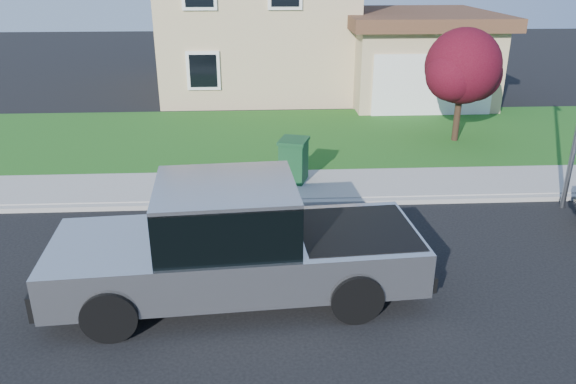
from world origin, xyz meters
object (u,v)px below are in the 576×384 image
at_px(trash_bin, 294,160).
at_px(woman, 205,211).
at_px(pickup_truck, 236,245).
at_px(ornamental_tree, 464,70).

bearing_deg(trash_bin, woman, -103.16).
height_order(pickup_truck, ornamental_tree, ornamental_tree).
bearing_deg(woman, pickup_truck, 129.57).
xyz_separation_m(pickup_truck, ornamental_tree, (6.93, 8.71, 1.40)).
xyz_separation_m(pickup_truck, trash_bin, (1.35, 5.21, -0.27)).
height_order(woman, ornamental_tree, ornamental_tree).
relative_size(pickup_truck, ornamental_tree, 1.86).
height_order(pickup_truck, woman, pickup_truck).
bearing_deg(trash_bin, ornamental_tree, 49.77).
xyz_separation_m(woman, ornamental_tree, (7.62, 6.92, 1.55)).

